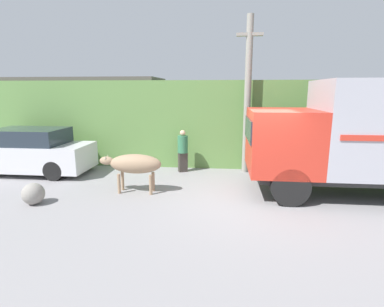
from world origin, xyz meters
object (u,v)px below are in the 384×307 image
at_px(parked_suv, 29,152).
at_px(pedestrian_on_hill, 183,149).
at_px(utility_pole, 248,94).
at_px(cargo_truck, 371,134).
at_px(brown_cow, 134,164).
at_px(roadside_rock, 33,194).

xyz_separation_m(parked_suv, pedestrian_on_hill, (5.48, 0.81, 0.05)).
height_order(pedestrian_on_hill, utility_pole, utility_pole).
height_order(cargo_truck, parked_suv, cargo_truck).
distance_m(brown_cow, parked_suv, 4.68).
xyz_separation_m(pedestrian_on_hill, roadside_rock, (-3.48, -3.64, -0.55)).
bearing_deg(parked_suv, brown_cow, -21.06).
distance_m(cargo_truck, brown_cow, 6.67).
height_order(brown_cow, utility_pole, utility_pole).
relative_size(parked_suv, roadside_rock, 7.75).
relative_size(brown_cow, parked_suv, 0.41).
bearing_deg(utility_pole, brown_cow, -141.57).
height_order(brown_cow, roadside_rock, brown_cow).
height_order(cargo_truck, roadside_rock, cargo_truck).
xyz_separation_m(cargo_truck, utility_pole, (-3.22, 2.24, 1.08)).
bearing_deg(brown_cow, cargo_truck, 12.00).
distance_m(brown_cow, roadside_rock, 2.73).
distance_m(pedestrian_on_hill, utility_pole, 3.05).
relative_size(cargo_truck, brown_cow, 3.41).
relative_size(cargo_truck, pedestrian_on_hill, 4.04).
bearing_deg(brown_cow, roadside_rock, -144.99).
distance_m(utility_pole, roadside_rock, 7.40).
xyz_separation_m(brown_cow, parked_suv, (-4.39, 1.62, -0.06)).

